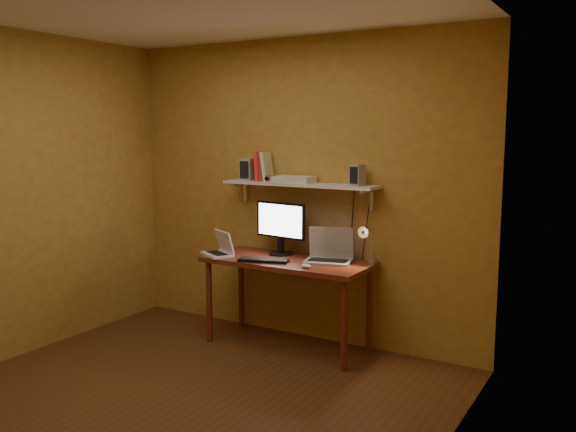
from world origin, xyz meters
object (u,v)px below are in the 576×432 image
Objects in this scene: keyboard at (264,260)px; desk_lamp at (368,240)px; wall_shelf at (299,185)px; mouse at (306,266)px; desk at (287,270)px; shelf_camera at (268,178)px; monitor at (281,225)px; speaker_right at (358,175)px; netbook at (220,248)px; router at (294,179)px; laptop at (329,253)px; speaker_left at (247,169)px.

keyboard is 0.86m from desk_lamp.
mouse is (0.28, -0.39, -0.59)m from wall_shelf.
desk is 14.11× the size of shelf_camera.
monitor is (-0.16, 0.16, 0.34)m from desk.
mouse is 0.91m from shelf_camera.
shelf_camera reaches higher than wall_shelf.
shelf_camera is at bearing -162.42° from speaker_right.
monitor is 1.46× the size of netbook.
wall_shelf is at bearing 57.32° from netbook.
mouse is at bearing -30.91° from shelf_camera.
mouse is 0.27× the size of router.
laptop is at bearing -3.20° from shelf_camera.
speaker_left reaches higher than shelf_camera.
desk_lamp is at bearing 10.81° from desk.
desk_lamp is at bearing -8.01° from speaker_left.
mouse is at bearing -21.88° from keyboard.
laptop is 1.28× the size of router.
laptop is (0.34, 0.11, 0.16)m from desk.
desk_lamp is 1.04m from shelf_camera.
netbook is 3.46× the size of shelf_camera.
netbook is 0.84× the size of keyboard.
wall_shelf is 0.71m from keyboard.
desk_lamp is (0.32, 0.02, 0.14)m from laptop.
wall_shelf is 7.24× the size of speaker_left.
desk_lamp is 3.78× the size of shelf_camera.
speaker_left is (-0.52, 0.18, 0.81)m from desk.
netbook is at bearing -167.07° from desk.
wall_shelf reaches higher than mouse.
laptop is (0.34, -0.09, -0.54)m from wall_shelf.
shelf_camera reaches higher than desk.
keyboard is 4.10× the size of shelf_camera.
wall_shelf is at bearing 20.20° from monitor.
speaker_right reaches higher than mouse.
keyboard is 1.09× the size of desk_lamp.
mouse is 0.81m from router.
keyboard is 0.73m from shelf_camera.
desk_lamp is at bearing 46.75° from mouse.
router reaches higher than netbook.
monitor is 0.42m from router.
speaker_left reaches higher than desk.
wall_shelf reaches higher than keyboard.
desk is 4.25× the size of router.
laptop is at bearing -11.02° from router.
netbook is at bearing -179.58° from laptop.
laptop is 0.35m from desk_lamp.
monitor is (-0.16, -0.04, -0.35)m from wall_shelf.
laptop reaches higher than desk.
desk is at bearing -24.36° from speaker_left.
desk_lamp is at bearing -4.53° from router.
monitor is 5.73× the size of mouse.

